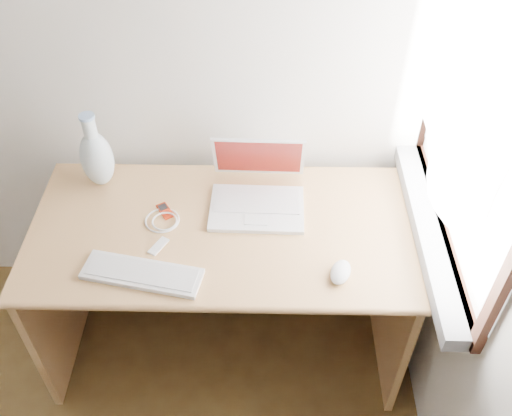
{
  "coord_description": "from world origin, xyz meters",
  "views": [
    {
      "loc": [
        1.1,
        -0.12,
        2.27
      ],
      "look_at": [
        1.07,
        1.35,
        0.84
      ],
      "focal_mm": 40.0,
      "sensor_mm": 36.0,
      "label": 1
    }
  ],
  "objects_px": {
    "desk": "(224,249)",
    "laptop": "(257,191)",
    "vase": "(97,157)",
    "external_keyboard": "(142,274)"
  },
  "relations": [
    {
      "from": "laptop",
      "to": "desk",
      "type": "bearing_deg",
      "value": -156.24
    },
    {
      "from": "desk",
      "to": "vase",
      "type": "relative_size",
      "value": 4.36
    },
    {
      "from": "desk",
      "to": "laptop",
      "type": "height_order",
      "value": "laptop"
    },
    {
      "from": "laptop",
      "to": "vase",
      "type": "bearing_deg",
      "value": 172.14
    },
    {
      "from": "vase",
      "to": "laptop",
      "type": "bearing_deg",
      "value": -9.18
    },
    {
      "from": "external_keyboard",
      "to": "vase",
      "type": "bearing_deg",
      "value": 127.68
    },
    {
      "from": "laptop",
      "to": "vase",
      "type": "distance_m",
      "value": 0.63
    },
    {
      "from": "laptop",
      "to": "external_keyboard",
      "type": "bearing_deg",
      "value": -134.55
    },
    {
      "from": "laptop",
      "to": "external_keyboard",
      "type": "height_order",
      "value": "laptop"
    },
    {
      "from": "laptop",
      "to": "vase",
      "type": "relative_size",
      "value": 1.11
    }
  ]
}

